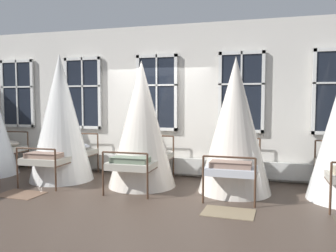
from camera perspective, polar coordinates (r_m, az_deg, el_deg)
ground at (r=7.13m, az=-4.83°, el=-9.98°), size 22.51×22.51×0.00m
back_wall_with_windows at (r=8.15m, az=-1.63°, el=4.15°), size 12.26×0.10×3.48m
window_bank at (r=8.07m, az=-1.87°, el=-0.60°), size 8.67×0.10×2.73m
cot_second at (r=7.92m, az=-17.25°, el=1.08°), size 1.38×1.87×2.76m
cot_third at (r=7.05m, az=-4.35°, el=0.07°), size 1.38×1.85×2.55m
cot_fourth at (r=6.67m, az=10.99°, el=-0.13°), size 1.38×1.86×2.58m
rug_second at (r=7.12m, az=-23.11°, el=-10.29°), size 0.82×0.59×0.01m
rug_fourth at (r=5.63m, az=9.94°, el=-13.85°), size 0.82×0.59×0.01m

